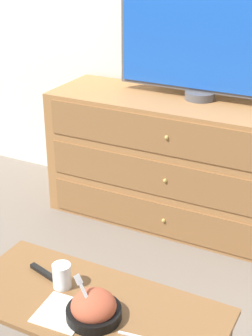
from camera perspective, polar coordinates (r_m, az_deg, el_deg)
name	(u,v)px	position (r m, az deg, el deg)	size (l,w,h in m)	color
ground_plane	(215,205)	(3.54, 9.88, -4.09)	(12.00, 12.00, 0.00)	#70665B
wall_back	(233,5)	(3.15, 11.82, 17.25)	(12.00, 0.05, 2.60)	white
dresser	(182,164)	(3.16, 6.23, 0.48)	(1.65, 0.53, 0.79)	#9E6B3D
tv	(204,33)	(2.98, 8.64, 14.62)	(1.02, 0.18, 0.75)	#515156
coffee_table	(93,318)	(2.03, -3.71, -16.21)	(1.01, 0.45, 0.43)	brown
takeout_bowl	(94,308)	(1.90, -3.60, -15.27)	(0.20, 0.20, 0.17)	black
drink_cup	(62,277)	(2.05, -7.11, -11.91)	(0.07, 0.07, 0.10)	beige
napkin	(62,312)	(1.95, -7.07, -15.61)	(0.19, 0.19, 0.00)	silver
remote_control	(43,272)	(2.14, -9.17, -11.30)	(0.14, 0.06, 0.02)	black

